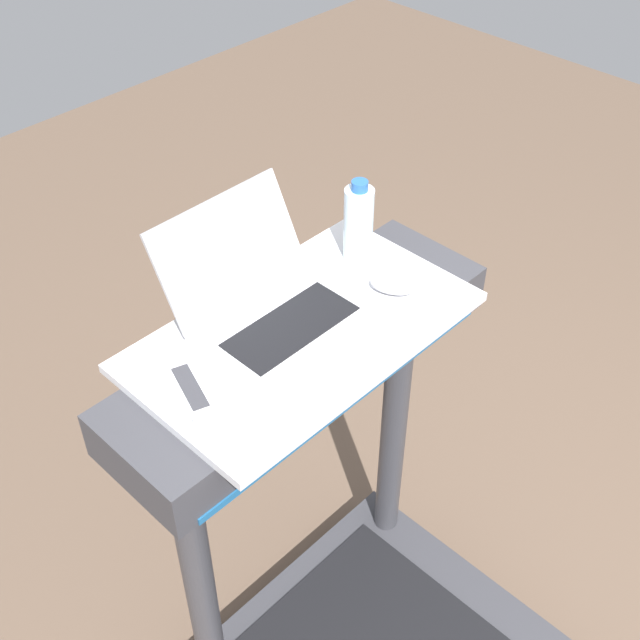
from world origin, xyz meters
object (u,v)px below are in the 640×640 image
computer_mouse (393,284)px  water_bottle (358,223)px  tv_remote (191,391)px  laptop (267,301)px

computer_mouse → water_bottle: water_bottle is taller
computer_mouse → tv_remote: bearing=144.4°
water_bottle → laptop: bearing=-177.5°
laptop → tv_remote: laptop is taller
laptop → tv_remote: (-0.25, -0.06, -0.03)m
computer_mouse → water_bottle: bearing=46.5°
laptop → water_bottle: 0.29m
computer_mouse → water_bottle: size_ratio=0.51×
laptop → tv_remote: bearing=-171.5°
laptop → computer_mouse: 0.28m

